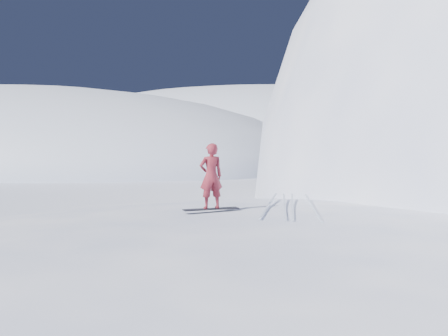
% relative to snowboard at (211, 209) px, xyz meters
% --- Properties ---
extents(near_ridge, '(36.00, 28.00, 4.80)m').
position_rel_snowboard_xyz_m(near_ridge, '(4.28, -0.35, -2.41)').
color(near_ridge, white).
rests_on(near_ridge, ground).
extents(far_ridge_c, '(140.00, 90.00, 36.00)m').
position_rel_snowboard_xyz_m(far_ridge_c, '(-36.72, 106.65, -2.41)').
color(far_ridge_c, white).
rests_on(far_ridge_c, ground).
extents(wind_bumps, '(16.00, 14.40, 1.00)m').
position_rel_snowboard_xyz_m(wind_bumps, '(2.72, -1.23, -2.41)').
color(wind_bumps, white).
rests_on(wind_bumps, ground).
extents(snowboard, '(1.37, 1.26, 0.03)m').
position_rel_snowboard_xyz_m(snowboard, '(0.00, 0.00, 0.00)').
color(snowboard, black).
rests_on(snowboard, near_ridge).
extents(snowboarder, '(0.78, 0.76, 1.80)m').
position_rel_snowboard_xyz_m(snowboarder, '(0.00, 0.00, 0.91)').
color(snowboarder, maroon).
rests_on(snowboarder, snowboard).
extents(board_tracks, '(2.74, 5.89, 0.04)m').
position_rel_snowboard_xyz_m(board_tracks, '(1.79, 1.78, 0.01)').
color(board_tracks, silver).
rests_on(board_tracks, ground).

